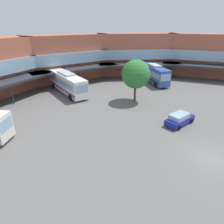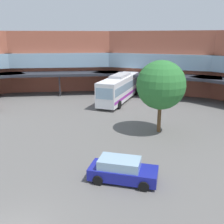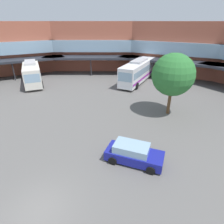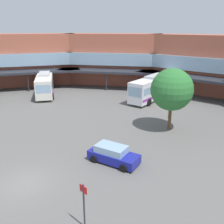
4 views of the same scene
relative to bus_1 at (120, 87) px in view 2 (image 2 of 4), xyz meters
The scene contains 4 objects.
station_building 4.43m from the bus_1, 140.47° to the right, with size 80.27×38.75×9.88m.
bus_1 is the anchor object (origin of this frame).
parked_car 21.75m from the bus_1, 84.16° to the right, with size 4.58×2.42×1.53m.
plaza_tree 13.44m from the bus_1, 67.67° to the right, with size 4.64×4.64×6.99m.
Camera 2 is at (5.92, -9.28, 9.07)m, focal length 41.36 mm.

